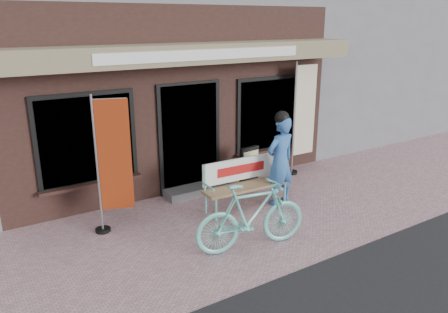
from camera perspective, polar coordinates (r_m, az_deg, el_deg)
ground at (r=7.46m, az=2.99°, el=-9.08°), size 70.00×70.00×0.00m
storefront at (r=11.09m, az=-12.31°, el=15.30°), size 7.00×6.77×6.00m
neighbor_right_near at (r=16.53m, az=16.74°, el=14.87°), size 10.00×7.00×5.60m
bench at (r=8.02m, az=2.62°, el=-2.98°), size 1.69×0.49×0.91m
person at (r=8.10m, az=7.37°, el=-0.34°), size 0.64×0.45×1.78m
bicycle at (r=6.58m, az=3.60°, el=-7.73°), size 1.83×0.81×1.06m
nobori_red at (r=7.11m, az=-14.42°, el=-0.80°), size 0.67×0.33×2.26m
nobori_cream at (r=9.83m, az=10.24°, el=5.17°), size 0.73×0.27×2.49m
menu_stand at (r=8.85m, az=3.32°, el=-1.49°), size 0.46×0.15×0.90m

